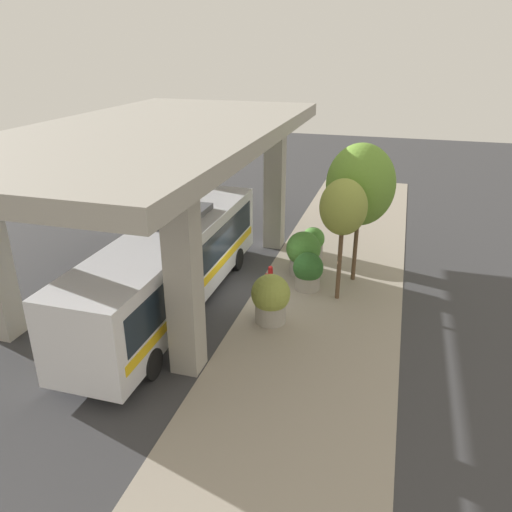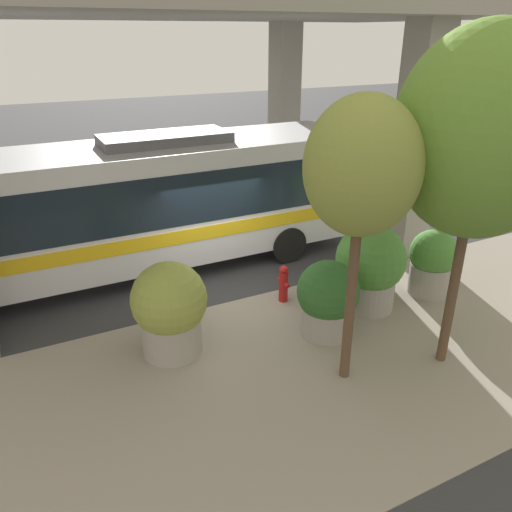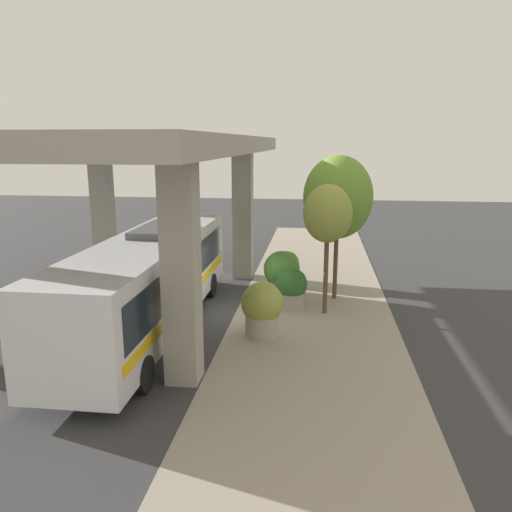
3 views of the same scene
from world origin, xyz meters
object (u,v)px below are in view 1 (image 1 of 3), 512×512
object	(u,v)px
fire_hydrant	(270,276)
planter_front	(303,253)
bus	(172,262)
planter_back	(271,298)
planter_extra	(308,271)
street_tree_far	(361,185)
planter_middle	(313,243)
street_tree_near	(343,208)

from	to	relation	value
fire_hydrant	planter_front	distance (m)	1.98
bus	planter_back	xyz separation A→B (m)	(-3.92, 0.08, -0.93)
planter_back	planter_extra	distance (m)	3.15
planter_front	planter_back	xyz separation A→B (m)	(0.32, 4.48, -0.06)
fire_hydrant	planter_extra	distance (m)	1.63
street_tree_far	planter_front	bearing A→B (deg)	0.57
bus	planter_middle	xyz separation A→B (m)	(-4.37, -6.15, -1.07)
bus	street_tree_near	xyz separation A→B (m)	(-6.07, -2.47, 1.96)
bus	street_tree_far	distance (m)	8.21
fire_hydrant	planter_middle	bearing A→B (deg)	-110.28
planter_middle	planter_extra	world-z (taller)	planter_extra
planter_back	bus	bearing A→B (deg)	-1.14
planter_back	planter_extra	bearing A→B (deg)	-105.06
planter_back	street_tree_far	xyz separation A→B (m)	(-2.57, -4.50, 3.31)
street_tree_near	planter_extra	bearing A→B (deg)	-20.36
fire_hydrant	planter_front	world-z (taller)	planter_front
planter_front	planter_extra	size ratio (longest dim) A/B	1.22
fire_hydrant	planter_back	distance (m)	3.07
planter_extra	bus	bearing A→B (deg)	31.99
planter_middle	planter_extra	distance (m)	3.21
street_tree_near	fire_hydrant	bearing A→B (deg)	-7.40
planter_front	planter_extra	world-z (taller)	planter_front
street_tree_far	planter_back	bearing A→B (deg)	60.28
planter_front	street_tree_near	size ratio (longest dim) A/B	0.40
planter_back	street_tree_near	bearing A→B (deg)	-130.09
fire_hydrant	planter_middle	size ratio (longest dim) A/B	0.57
planter_extra	street_tree_far	bearing A→B (deg)	-140.15
bus	planter_front	xyz separation A→B (m)	(-4.25, -4.40, -0.87)
planter_front	bus	bearing A→B (deg)	46.03
planter_middle	street_tree_near	size ratio (longest dim) A/B	0.32
fire_hydrant	street_tree_near	bearing A→B (deg)	172.60
bus	planter_front	bearing A→B (deg)	-133.97
bus	planter_back	bearing A→B (deg)	178.86
planter_back	street_tree_near	size ratio (longest dim) A/B	0.38
fire_hydrant	planter_extra	xyz separation A→B (m)	(-1.59, -0.11, 0.36)
planter_middle	planter_extra	xyz separation A→B (m)	(-0.37, 3.19, 0.00)
planter_middle	planter_extra	size ratio (longest dim) A/B	0.99
planter_front	planter_extra	distance (m)	1.54
planter_middle	street_tree_near	bearing A→B (deg)	114.74
bus	planter_middle	world-z (taller)	bus
planter_back	street_tree_near	distance (m)	4.41
street_tree_near	planter_middle	bearing A→B (deg)	-65.26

